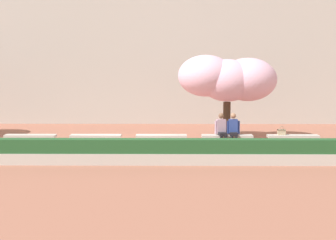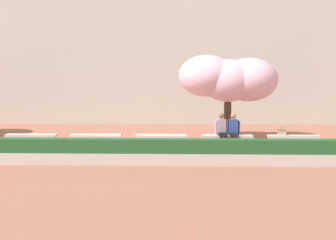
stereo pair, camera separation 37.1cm
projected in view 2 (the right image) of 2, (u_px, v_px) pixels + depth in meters
name	position (u px, v px, depth m)	size (l,w,h in m)	color
ground_plane	(129.00, 146.00, 18.07)	(100.00, 100.00, 0.00)	#9E604C
building_facade	(146.00, 39.00, 26.63)	(29.21, 4.00, 9.28)	#B7B2A8
stone_bench_near_west	(31.00, 138.00, 18.15)	(1.96, 0.43, 0.45)	#BCB7AD
stone_bench_center	(96.00, 138.00, 18.07)	(1.96, 0.43, 0.45)	#BCB7AD
stone_bench_near_east	(161.00, 138.00, 18.00)	(1.96, 0.43, 0.45)	#BCB7AD
stone_bench_east_end	(227.00, 139.00, 17.92)	(1.96, 0.43, 0.45)	#BCB7AD
stone_bench_far_east	(293.00, 139.00, 17.85)	(1.96, 0.43, 0.45)	#BCB7AD
person_seated_left	(222.00, 129.00, 17.83)	(0.51, 0.72, 1.29)	black
person_seated_right	(233.00, 129.00, 17.82)	(0.51, 0.69, 1.29)	black
handbag	(282.00, 132.00, 17.84)	(0.30, 0.15, 0.34)	tan
cherry_tree_main	(228.00, 79.00, 19.29)	(4.11, 2.47, 3.54)	#473323
planter_hedge_foreground	(117.00, 152.00, 14.73)	(18.47, 0.50, 0.80)	#BCB7AD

